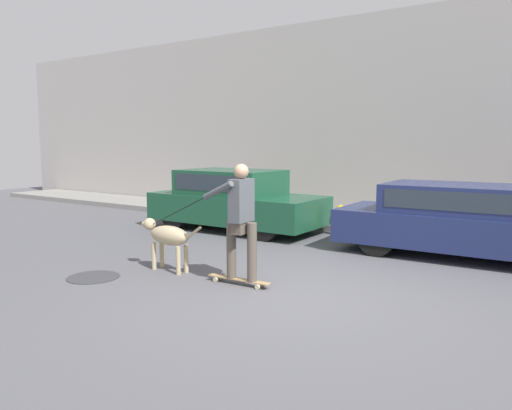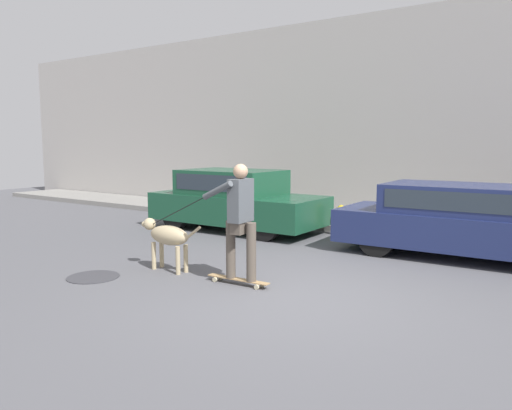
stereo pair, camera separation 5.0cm
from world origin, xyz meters
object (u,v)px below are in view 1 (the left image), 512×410
Objects in this scene: parked_car_0 at (235,201)px; skateboarder at (241,217)px; dog at (168,236)px; parked_car_1 at (464,222)px; fire_hydrant at (340,219)px.

skateboarder is (2.79, -3.61, 0.30)m from parked_car_0.
skateboarder is at bearing -52.63° from parked_car_0.
parked_car_0 is 3.86m from dog.
parked_car_1 is (5.02, -0.00, -0.04)m from parked_car_0.
parked_car_0 is 2.46m from fire_hydrant.
parked_car_0 reaches higher than dog.
dog is (1.37, -3.60, -0.13)m from parked_car_0.
skateboarder is at bearing -123.54° from parked_car_1.
fire_hydrant is (0.96, 4.32, -0.20)m from dog.
fire_hydrant is at bearing 163.26° from parked_car_1.
parked_car_0 is 5.02m from parked_car_1.
skateboarder is at bearing -83.88° from fire_hydrant.
skateboarder is at bearing -178.05° from dog.
parked_car_1 is at bearing -124.28° from skateboarder.
fire_hydrant is (-2.69, 0.71, -0.29)m from parked_car_1.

